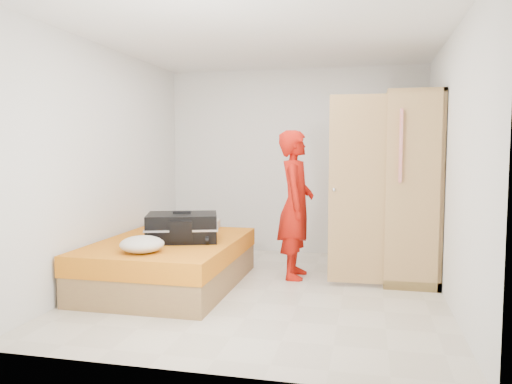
% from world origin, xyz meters
% --- Properties ---
extents(room, '(4.00, 4.02, 2.60)m').
position_xyz_m(room, '(0.00, 0.00, 1.30)').
color(room, beige).
rests_on(room, ground).
extents(bed, '(1.42, 2.02, 0.50)m').
position_xyz_m(bed, '(-1.05, -0.05, 0.25)').
color(bed, olive).
rests_on(bed, ground).
extents(wardrobe, '(1.17, 1.21, 2.10)m').
position_xyz_m(wardrobe, '(1.45, 0.86, 1.00)').
color(wardrobe, tan).
rests_on(wardrobe, ground).
extents(person, '(0.43, 0.63, 1.69)m').
position_xyz_m(person, '(0.23, 0.62, 0.85)').
color(person, '#B61D0B').
rests_on(person, ground).
extents(suitcase, '(0.88, 0.75, 0.32)m').
position_xyz_m(suitcase, '(-0.90, -0.05, 0.65)').
color(suitcase, black).
rests_on(suitcase, bed).
extents(round_cushion, '(0.42, 0.42, 0.16)m').
position_xyz_m(round_cushion, '(-1.05, -0.71, 0.58)').
color(round_cushion, beige).
rests_on(round_cushion, bed).
extents(pillow, '(0.60, 0.37, 0.10)m').
position_xyz_m(pillow, '(-1.04, 0.80, 0.55)').
color(pillow, beige).
rests_on(pillow, bed).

